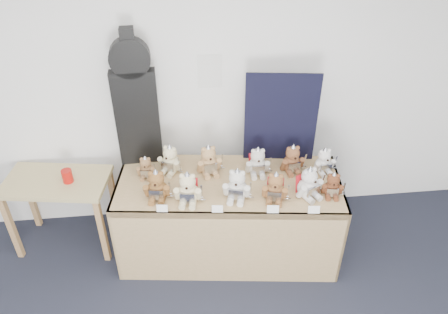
{
  "coord_description": "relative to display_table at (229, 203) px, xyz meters",
  "views": [
    {
      "loc": [
        -0.01,
        -0.99,
        3.09
      ],
      "look_at": [
        0.29,
        1.8,
        1.13
      ],
      "focal_mm": 35.0,
      "sensor_mm": 36.0,
      "label": 1
    }
  ],
  "objects": [
    {
      "name": "teddy_front_far_left",
      "position": [
        -0.58,
        -0.06,
        0.29
      ],
      "size": [
        0.24,
        0.21,
        0.3
      ],
      "rotation": [
        0.0,
        0.0,
        -0.12
      ],
      "color": "brown",
      "rests_on": "display_table"
    },
    {
      "name": "teddy_back_right",
      "position": [
        0.57,
        0.18,
        0.28
      ],
      "size": [
        0.24,
        0.2,
        0.28
      ],
      "rotation": [
        0.0,
        0.0,
        0.1
      ],
      "color": "brown",
      "rests_on": "display_table"
    },
    {
      "name": "entry_card_c",
      "position": [
        0.3,
        -0.34,
        0.21
      ],
      "size": [
        0.09,
        0.03,
        0.07
      ],
      "primitive_type": "cube",
      "rotation": [
        -0.24,
        0.0,
        -0.12
      ],
      "color": "silver",
      "rests_on": "display_table"
    },
    {
      "name": "side_table",
      "position": [
        -1.48,
        0.33,
        -0.01
      ],
      "size": [
        0.96,
        0.63,
        0.75
      ],
      "rotation": [
        0.0,
        0.0,
        -0.15
      ],
      "color": "tan",
      "rests_on": "floor"
    },
    {
      "name": "teddy_back_left",
      "position": [
        -0.48,
        0.29,
        0.28
      ],
      "size": [
        0.23,
        0.23,
        0.29
      ],
      "rotation": [
        0.0,
        0.0,
        -0.48
      ],
      "color": "beige",
      "rests_on": "display_table"
    },
    {
      "name": "guitar_case",
      "position": [
        -0.73,
        0.49,
        0.76
      ],
      "size": [
        0.37,
        0.12,
        1.22
      ],
      "rotation": [
        0.0,
        0.0,
        0.04
      ],
      "color": "black",
      "rests_on": "display_table"
    },
    {
      "name": "teddy_front_left",
      "position": [
        -0.34,
        -0.13,
        0.29
      ],
      "size": [
        0.25,
        0.22,
        0.31
      ],
      "rotation": [
        0.0,
        0.0,
        -0.14
      ],
      "color": "beige",
      "rests_on": "display_table"
    },
    {
      "name": "teddy_back_centre_left",
      "position": [
        -0.15,
        0.23,
        0.29
      ],
      "size": [
        0.25,
        0.22,
        0.3
      ],
      "rotation": [
        0.0,
        0.0,
        0.18
      ],
      "color": "tan",
      "rests_on": "display_table"
    },
    {
      "name": "teddy_front_centre",
      "position": [
        0.05,
        -0.13,
        0.29
      ],
      "size": [
        0.25,
        0.23,
        0.31
      ],
      "rotation": [
        0.0,
        0.0,
        -0.26
      ],
      "color": "beige",
      "rests_on": "display_table"
    },
    {
      "name": "teddy_back_far_left",
      "position": [
        -0.68,
        0.23,
        0.26
      ],
      "size": [
        0.18,
        0.15,
        0.22
      ],
      "rotation": [
        0.0,
        0.0,
        -0.09
      ],
      "color": "olive",
      "rests_on": "display_table"
    },
    {
      "name": "display_table",
      "position": [
        0.0,
        0.0,
        0.0
      ],
      "size": [
        1.99,
        1.02,
        0.8
      ],
      "rotation": [
        0.0,
        0.0,
        -0.12
      ],
      "color": "olive",
      "rests_on": "floor"
    },
    {
      "name": "teddy_back_end",
      "position": [
        0.84,
        0.14,
        0.27
      ],
      "size": [
        0.22,
        0.19,
        0.26
      ],
      "rotation": [
        0.0,
        0.0,
        0.16
      ],
      "color": "white",
      "rests_on": "display_table"
    },
    {
      "name": "teddy_front_far_right",
      "position": [
        0.63,
        -0.17,
        0.29
      ],
      "size": [
        0.25,
        0.24,
        0.3
      ],
      "rotation": [
        0.0,
        0.0,
        0.42
      ],
      "color": "silver",
      "rests_on": "display_table"
    },
    {
      "name": "room_shell",
      "position": [
        -0.09,
        0.67,
        0.92
      ],
      "size": [
        6.0,
        6.0,
        6.0
      ],
      "color": "silver",
      "rests_on": "floor"
    },
    {
      "name": "entry_card_b",
      "position": [
        -0.12,
        -0.29,
        0.2
      ],
      "size": [
        0.09,
        0.03,
        0.06
      ],
      "primitive_type": "cube",
      "rotation": [
        -0.24,
        0.0,
        -0.12
      ],
      "color": "silver",
      "rests_on": "display_table"
    },
    {
      "name": "navy_board",
      "position": [
        0.49,
        0.38,
        0.59
      ],
      "size": [
        0.62,
        0.1,
        0.83
      ],
      "primitive_type": "cube",
      "rotation": [
        0.0,
        0.0,
        -0.14
      ],
      "color": "black",
      "rests_on": "display_table"
    },
    {
      "name": "entry_card_a",
      "position": [
        -0.55,
        -0.24,
        0.2
      ],
      "size": [
        0.09,
        0.03,
        0.06
      ],
      "primitive_type": "cube",
      "rotation": [
        -0.24,
        0.0,
        -0.12
      ],
      "color": "silver",
      "rests_on": "display_table"
    },
    {
      "name": "teddy_front_right",
      "position": [
        0.35,
        -0.18,
        0.28
      ],
      "size": [
        0.23,
        0.22,
        0.29
      ],
      "rotation": [
        0.0,
        0.0,
        -0.26
      ],
      "color": "brown",
      "rests_on": "display_table"
    },
    {
      "name": "teddy_back_centre_right",
      "position": [
        0.27,
        0.17,
        0.28
      ],
      "size": [
        0.23,
        0.2,
        0.29
      ],
      "rotation": [
        0.0,
        0.0,
        -0.04
      ],
      "color": "beige",
      "rests_on": "display_table"
    },
    {
      "name": "red_cup",
      "position": [
        -1.36,
        0.29,
        0.18
      ],
      "size": [
        0.09,
        0.09,
        0.12
      ],
      "primitive_type": "cylinder",
      "color": "#AE110B",
      "rests_on": "side_table"
    },
    {
      "name": "teddy_front_end",
      "position": [
        0.82,
        -0.18,
        0.26
      ],
      "size": [
        0.2,
        0.18,
        0.24
      ],
      "rotation": [
        0.0,
        0.0,
        -0.21
      ],
      "color": "brown",
      "rests_on": "display_table"
    },
    {
      "name": "entry_card_d",
      "position": [
        0.62,
        -0.38,
        0.2
      ],
      "size": [
        0.09,
        0.03,
        0.06
      ],
      "primitive_type": "cube",
      "rotation": [
        -0.24,
        0.0,
        -0.12
      ],
      "color": "silver",
      "rests_on": "display_table"
    }
  ]
}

